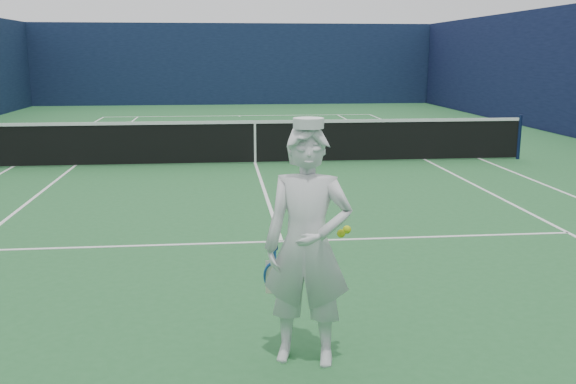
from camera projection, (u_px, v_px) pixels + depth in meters
The scene contains 5 objects.
ground at pixel (255, 164), 14.95m from camera, with size 80.00×80.00×0.00m, color #256130.
court_markings at pixel (255, 163), 14.95m from camera, with size 11.03×23.83×0.01m.
windscreen_fence at pixel (254, 77), 14.53m from camera, with size 20.12×36.12×4.00m.
tennis_net at pixel (255, 140), 14.83m from camera, with size 12.88×0.09×1.07m.
tennis_player at pixel (308, 246), 5.16m from camera, with size 0.82×0.68×2.02m.
Camera 1 is at (-0.79, -14.75, 2.50)m, focal length 40.00 mm.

